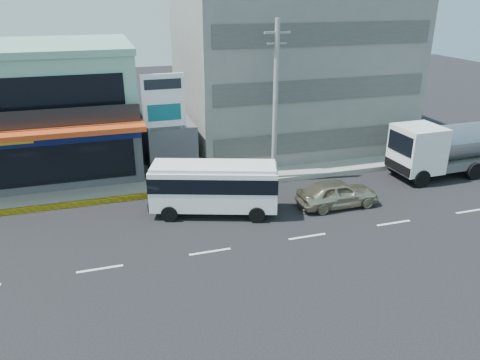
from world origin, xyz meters
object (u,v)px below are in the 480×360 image
minibus (214,185)px  sedan (337,193)px  utility_pole_near (275,102)px  billboard (164,107)px  concrete_building (289,54)px  tanker_truck (452,147)px  shop_building (40,113)px  satellite_dish (169,121)px

minibus → sedan: size_ratio=1.55×
utility_pole_near → billboard: bearing=164.5°
billboard → utility_pole_near: (6.50, -1.80, 0.22)m
concrete_building → tanker_truck: bearing=-52.2°
minibus → sedan: bearing=-9.5°
sedan → utility_pole_near: bearing=24.9°
sedan → concrete_building: bearing=-8.7°
tanker_truck → shop_building: bearing=161.1°
minibus → sedan: (6.89, -1.15, -0.91)m
sedan → tanker_truck: size_ratio=0.51×
utility_pole_near → shop_building: bearing=154.9°
utility_pole_near → minibus: 6.81m
minibus → sedan: 7.04m
utility_pole_near → tanker_truck: size_ratio=1.11×
satellite_dish → billboard: (-0.50, -1.80, 1.35)m
satellite_dish → billboard: bearing=-105.5°
shop_building → minibus: size_ratio=1.73×
satellite_dish → minibus: size_ratio=0.21×
concrete_building → shop_building: bearing=-176.6°
billboard → sedan: bearing=-36.5°
concrete_building → tanker_truck: concrete_building is taller
shop_building → sedan: 19.84m
utility_pole_near → tanker_truck: 12.29m
shop_building → utility_pole_near: (14.00, -6.55, 1.15)m
billboard → sedan: size_ratio=1.49×
billboard → satellite_dish: bearing=74.5°
utility_pole_near → sedan: size_ratio=2.16×
billboard → sedan: (8.61, -6.38, -4.14)m
minibus → concrete_building: bearing=51.5°
billboard → minibus: billboard is taller
billboard → tanker_truck: size_ratio=0.77×
concrete_building → utility_pole_near: (-4.00, -7.60, -1.85)m
billboard → minibus: bearing=-71.7°
concrete_building → utility_pole_near: concrete_building is taller
billboard → concrete_building: bearing=28.9°
billboard → tanker_truck: bearing=-12.5°
minibus → tanker_truck: size_ratio=0.79×
minibus → utility_pole_near: bearing=35.7°
shop_building → billboard: 8.92m
shop_building → sedan: shop_building is taller
minibus → satellite_dish: bearing=99.9°
shop_building → tanker_truck: 27.19m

